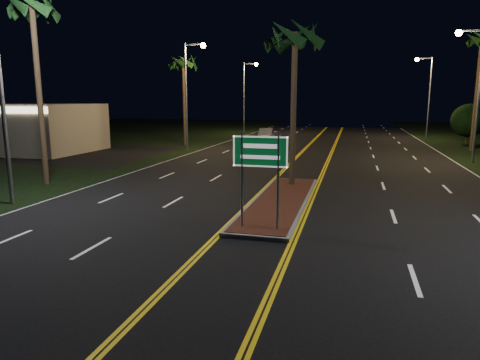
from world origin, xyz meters
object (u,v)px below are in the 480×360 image
(highway_sign, at_px, (260,161))
(streetlight_left_mid, at_px, (190,84))
(median_island, at_px, (280,201))
(palm_median, at_px, (295,37))
(palm_left_near, at_px, (32,9))
(commercial_building, at_px, (6,127))
(shrub_far, at_px, (468,121))
(palm_left_far, at_px, (183,63))
(car_far, at_px, (266,134))
(streetlight_left_near, at_px, (7,66))
(streetlight_left_far, at_px, (247,89))
(streetlight_right_mid, at_px, (474,80))
(streetlight_right_far, at_px, (426,88))
(car_near, at_px, (267,140))

(highway_sign, xyz_separation_m, streetlight_left_mid, (-10.61, 21.20, 3.25))
(median_island, height_order, streetlight_left_mid, streetlight_left_mid)
(palm_median, height_order, palm_left_near, palm_left_near)
(commercial_building, bearing_deg, shrub_far, 21.91)
(palm_left_far, distance_m, car_far, 11.70)
(streetlight_left_near, height_order, palm_left_far, streetlight_left_near)
(commercial_building, distance_m, palm_median, 28.18)
(highway_sign, bearing_deg, shrub_far, 67.43)
(streetlight_left_far, distance_m, streetlight_right_mid, 30.57)
(median_island, bearing_deg, palm_left_near, 175.43)
(streetlight_left_far, distance_m, palm_left_far, 16.28)
(median_island, bearing_deg, highway_sign, -90.00)
(streetlight_left_far, xyz_separation_m, shrub_far, (24.41, -8.00, -3.32))
(commercial_building, relative_size, streetlight_right_mid, 1.67)
(streetlight_right_far, xyz_separation_m, palm_left_far, (-23.41, -14.00, 2.09))
(streetlight_left_near, xyz_separation_m, car_far, (4.43, 30.67, -4.89))
(palm_left_far, bearing_deg, palm_left_near, -89.14)
(commercial_building, distance_m, shrub_far, 42.90)
(commercial_building, bearing_deg, palm_left_near, -41.61)
(streetlight_left_near, xyz_separation_m, streetlight_left_far, (0.00, 40.00, 0.00))
(streetlight_left_near, bearing_deg, palm_left_far, 95.21)
(palm_left_far, xyz_separation_m, car_near, (8.40, -1.85, -6.90))
(highway_sign, relative_size, palm_left_far, 0.36)
(streetlight_left_near, relative_size, shrub_far, 2.27)
(shrub_far, height_order, car_near, shrub_far)
(streetlight_right_mid, distance_m, streetlight_right_far, 20.00)
(streetlight_left_mid, relative_size, palm_left_near, 0.92)
(streetlight_right_mid, relative_size, shrub_far, 2.27)
(streetlight_left_near, distance_m, palm_left_far, 24.19)
(palm_left_far, height_order, car_far, palm_left_far)
(palm_left_far, bearing_deg, car_far, 45.26)
(highway_sign, bearing_deg, palm_left_far, 116.92)
(median_island, height_order, car_near, car_near)
(streetlight_left_near, distance_m, palm_median, 12.55)
(highway_sign, relative_size, streetlight_right_mid, 0.36)
(palm_left_far, distance_m, car_near, 11.02)
(streetlight_left_mid, xyz_separation_m, car_far, (4.43, 10.67, -4.89))
(car_far, bearing_deg, streetlight_left_near, -104.80)
(palm_left_near, height_order, shrub_far, palm_left_near)
(shrub_far, bearing_deg, streetlight_right_mid, -102.82)
(streetlight_left_near, xyz_separation_m, palm_left_far, (-2.19, 24.00, 2.09))
(streetlight_right_mid, height_order, palm_left_far, streetlight_right_mid)
(highway_sign, relative_size, streetlight_left_near, 0.36)
(streetlight_left_far, xyz_separation_m, car_near, (6.21, -17.85, -4.81))
(streetlight_right_far, xyz_separation_m, shrub_far, (3.19, -6.00, -3.32))
(streetlight_right_far, bearing_deg, median_island, -106.87)
(streetlight_left_near, bearing_deg, shrub_far, 52.66)
(highway_sign, distance_m, streetlight_left_far, 42.67)
(streetlight_left_near, relative_size, car_near, 1.77)
(streetlight_left_near, relative_size, palm_left_near, 0.92)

